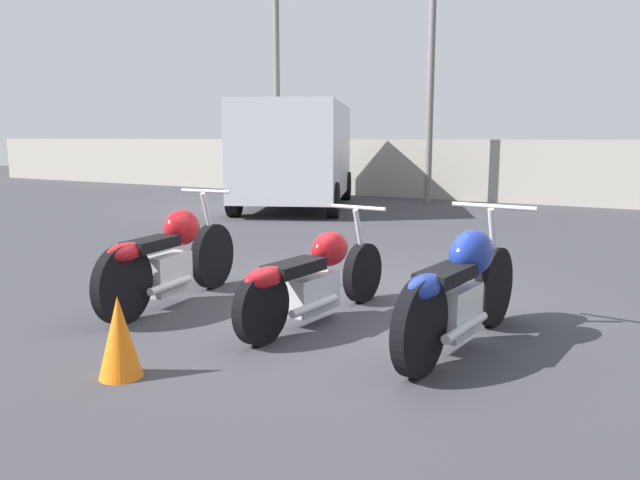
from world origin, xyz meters
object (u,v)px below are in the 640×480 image
object	(u,v)px
light_pole_right	(276,16)
motorcycle_slot_1	(314,278)
motorcycle_slot_0	(170,258)
motorcycle_slot_2	(461,289)
traffic_cone_near	(119,337)
parked_van	(297,151)

from	to	relation	value
light_pole_right	motorcycle_slot_1	size ratio (longest dim) A/B	3.85
motorcycle_slot_0	motorcycle_slot_2	bearing A→B (deg)	-4.07
motorcycle_slot_2	traffic_cone_near	size ratio (longest dim) A/B	3.72
traffic_cone_near	motorcycle_slot_0	bearing A→B (deg)	122.78
motorcycle_slot_0	motorcycle_slot_1	xyz separation A→B (m)	(1.46, 0.18, -0.06)
parked_van	light_pole_right	bearing A→B (deg)	107.93
motorcycle_slot_0	motorcycle_slot_1	world-z (taller)	motorcycle_slot_0
motorcycle_slot_2	traffic_cone_near	distance (m)	2.42
motorcycle_slot_1	motorcycle_slot_2	size ratio (longest dim) A/B	1.02
light_pole_right	motorcycle_slot_0	size ratio (longest dim) A/B	3.90
motorcycle_slot_0	traffic_cone_near	world-z (taller)	motorcycle_slot_0
motorcycle_slot_0	light_pole_right	bearing A→B (deg)	111.73
motorcycle_slot_2	parked_van	world-z (taller)	parked_van
light_pole_right	motorcycle_slot_1	world-z (taller)	light_pole_right
motorcycle_slot_2	light_pole_right	bearing A→B (deg)	134.98
motorcycle_slot_0	parked_van	world-z (taller)	parked_van
traffic_cone_near	motorcycle_slot_2	bearing A→B (deg)	43.31
motorcycle_slot_2	parked_van	bearing A→B (deg)	134.42
motorcycle_slot_2	motorcycle_slot_1	bearing A→B (deg)	-176.64
parked_van	motorcycle_slot_0	bearing A→B (deg)	-89.71
motorcycle_slot_1	parked_van	bearing A→B (deg)	127.33
light_pole_right	motorcycle_slot_2	bearing A→B (deg)	-50.28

